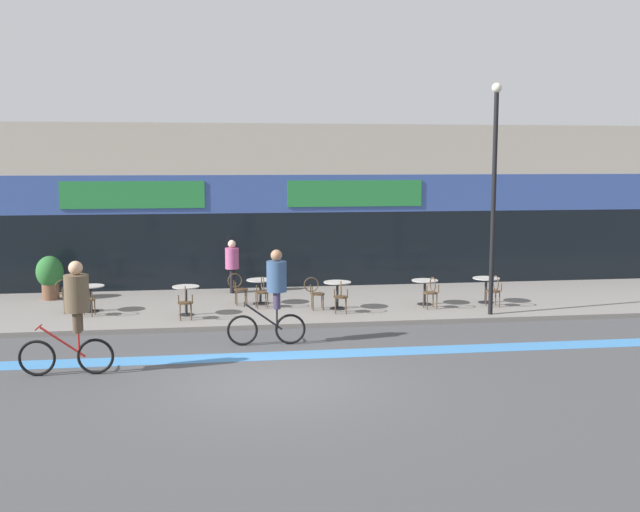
% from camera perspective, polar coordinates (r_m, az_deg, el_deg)
% --- Properties ---
extents(ground_plane, '(120.00, 120.00, 0.00)m').
position_cam_1_polar(ground_plane, '(14.39, -3.64, -9.62)').
color(ground_plane, '#424244').
extents(sidewalk_slab, '(40.00, 5.50, 0.12)m').
position_cam_1_polar(sidewalk_slab, '(21.40, -5.19, -3.83)').
color(sidewalk_slab, slate).
rests_on(sidewalk_slab, ground).
extents(storefront_facade, '(40.00, 4.06, 5.33)m').
position_cam_1_polar(storefront_facade, '(25.75, -5.82, 3.87)').
color(storefront_facade, '#B2A899').
rests_on(storefront_facade, ground).
extents(bike_lane_stripe, '(36.00, 0.70, 0.01)m').
position_cam_1_polar(bike_lane_stripe, '(16.25, -4.19, -7.61)').
color(bike_lane_stripe, '#3D7AB7').
rests_on(bike_lane_stripe, ground).
extents(bistro_table_0, '(0.72, 0.72, 0.71)m').
position_cam_1_polar(bistro_table_0, '(21.07, -17.06, -2.71)').
color(bistro_table_0, black).
rests_on(bistro_table_0, sidewalk_slab).
extents(bistro_table_1, '(0.71, 0.71, 0.78)m').
position_cam_1_polar(bistro_table_1, '(20.02, -10.18, -2.90)').
color(bistro_table_1, black).
rests_on(bistro_table_1, sidewalk_slab).
extents(bistro_table_2, '(0.78, 0.78, 0.71)m').
position_cam_1_polar(bistro_table_2, '(21.28, -4.57, -2.32)').
color(bistro_table_2, black).
rests_on(bistro_table_2, sidewalk_slab).
extents(bistro_table_3, '(0.75, 0.75, 0.76)m').
position_cam_1_polar(bistro_table_3, '(20.52, 1.33, -2.56)').
color(bistro_table_3, black).
rests_on(bistro_table_3, sidewalk_slab).
extents(bistro_table_4, '(0.74, 0.74, 0.70)m').
position_cam_1_polar(bistro_table_4, '(21.35, 7.98, -2.35)').
color(bistro_table_4, black).
rests_on(bistro_table_4, sidewalk_slab).
extents(bistro_table_5, '(0.76, 0.76, 0.73)m').
position_cam_1_polar(bistro_table_5, '(21.92, 12.54, -2.16)').
color(bistro_table_5, black).
rests_on(bistro_table_5, sidewalk_slab).
extents(cafe_chair_0_near, '(0.45, 0.60, 0.90)m').
position_cam_1_polar(cafe_chair_0_near, '(20.47, -17.36, -3.00)').
color(cafe_chair_0_near, '#4C3823').
rests_on(cafe_chair_0_near, sidewalk_slab).
extents(cafe_chair_0_side, '(0.60, 0.45, 0.90)m').
position_cam_1_polar(cafe_chair_0_side, '(21.17, -18.74, -2.72)').
color(cafe_chair_0_side, '#4C3823').
rests_on(cafe_chair_0_side, sidewalk_slab).
extents(cafe_chair_1_near, '(0.42, 0.59, 0.90)m').
position_cam_1_polar(cafe_chair_1_near, '(19.41, -10.22, -3.33)').
color(cafe_chair_1_near, '#4C3823').
rests_on(cafe_chair_1_near, sidewalk_slab).
extents(cafe_chair_2_near, '(0.44, 0.59, 0.90)m').
position_cam_1_polar(cafe_chair_2_near, '(20.67, -4.43, -2.59)').
color(cafe_chair_2_near, '#4C3823').
rests_on(cafe_chair_2_near, sidewalk_slab).
extents(cafe_chair_2_side, '(0.59, 0.44, 0.90)m').
position_cam_1_polar(cafe_chair_2_side, '(21.25, -6.25, -2.34)').
color(cafe_chair_2_side, '#4C3823').
rests_on(cafe_chair_2_side, sidewalk_slab).
extents(cafe_chair_3_near, '(0.45, 0.60, 0.90)m').
position_cam_1_polar(cafe_chair_3_near, '(19.92, 1.60, -2.95)').
color(cafe_chair_3_near, '#4C3823').
rests_on(cafe_chair_3_near, sidewalk_slab).
extents(cafe_chair_3_side, '(0.58, 0.40, 0.90)m').
position_cam_1_polar(cafe_chair_3_side, '(20.43, -0.40, -2.68)').
color(cafe_chair_3_side, '#4C3823').
rests_on(cafe_chair_3_side, sidewalk_slab).
extents(cafe_chair_4_near, '(0.43, 0.59, 0.90)m').
position_cam_1_polar(cafe_chair_4_near, '(20.75, 8.48, -2.61)').
color(cafe_chair_4_near, '#4C3823').
rests_on(cafe_chair_4_near, sidewalk_slab).
extents(cafe_chair_5_near, '(0.41, 0.58, 0.90)m').
position_cam_1_polar(cafe_chair_5_near, '(21.35, 13.13, -2.44)').
color(cafe_chair_5_near, '#4C3823').
rests_on(cafe_chair_5_near, sidewalk_slab).
extents(planter_pot, '(0.78, 0.78, 1.29)m').
position_cam_1_polar(planter_pot, '(23.28, -19.89, -1.38)').
color(planter_pot, brown).
rests_on(planter_pot, sidewalk_slab).
extents(lamp_post, '(0.26, 0.26, 6.03)m').
position_cam_1_polar(lamp_post, '(20.04, 13.12, 5.31)').
color(lamp_post, black).
rests_on(lamp_post, sidewalk_slab).
extents(cyclist_0, '(1.79, 0.50, 2.19)m').
position_cam_1_polar(cyclist_0, '(16.97, -3.52, -2.58)').
color(cyclist_0, black).
rests_on(cyclist_0, ground).
extents(cyclist_1, '(1.83, 0.50, 2.26)m').
position_cam_1_polar(cyclist_1, '(15.33, -18.22, -3.83)').
color(cyclist_1, black).
rests_on(cyclist_1, ground).
extents(pedestrian_near_end, '(0.47, 0.47, 1.63)m').
position_cam_1_polar(pedestrian_near_end, '(23.13, -6.71, -0.42)').
color(pedestrian_near_end, black).
rests_on(pedestrian_near_end, sidewalk_slab).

